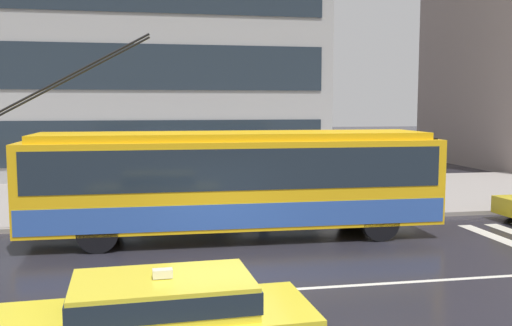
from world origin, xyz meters
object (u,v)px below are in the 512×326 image
(taxi_oncoming_near, at_px, (155,317))
(pedestrian_walking_past, at_px, (118,167))
(trolleybus, at_px, (235,180))
(pedestrian_at_shelter, at_px, (264,177))
(pedestrian_approaching_curb, at_px, (219,162))
(bus_shelter, at_px, (192,153))

(taxi_oncoming_near, height_order, pedestrian_walking_past, pedestrian_walking_past)
(trolleybus, distance_m, pedestrian_at_shelter, 4.80)
(taxi_oncoming_near, xyz_separation_m, pedestrian_at_shelter, (4.05, 12.05, 0.39))
(pedestrian_approaching_curb, bearing_deg, pedestrian_at_shelter, 20.75)
(pedestrian_approaching_curb, bearing_deg, trolleybus, -89.85)
(taxi_oncoming_near, relative_size, pedestrian_approaching_curb, 2.41)
(trolleybus, bearing_deg, pedestrian_walking_past, 133.49)
(taxi_oncoming_near, relative_size, pedestrian_walking_past, 2.43)
(pedestrian_at_shelter, xyz_separation_m, pedestrian_approaching_curb, (-1.74, -0.66, 0.66))
(trolleybus, xyz_separation_m, pedestrian_at_shelter, (1.73, 4.44, -0.53))
(trolleybus, distance_m, pedestrian_walking_past, 4.91)
(trolleybus, height_order, taxi_oncoming_near, trolleybus)
(pedestrian_approaching_curb, distance_m, pedestrian_walking_past, 3.38)
(taxi_oncoming_near, distance_m, pedestrian_approaching_curb, 11.67)
(taxi_oncoming_near, bearing_deg, trolleybus, 73.08)
(bus_shelter, distance_m, pedestrian_walking_past, 2.50)
(trolleybus, bearing_deg, pedestrian_approaching_curb, 90.15)
(bus_shelter, bearing_deg, pedestrian_approaching_curb, 2.81)
(taxi_oncoming_near, bearing_deg, pedestrian_at_shelter, 71.43)
(taxi_oncoming_near, relative_size, bus_shelter, 1.19)
(trolleybus, bearing_deg, taxi_oncoming_near, -106.92)
(pedestrian_approaching_curb, relative_size, pedestrian_walking_past, 1.01)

